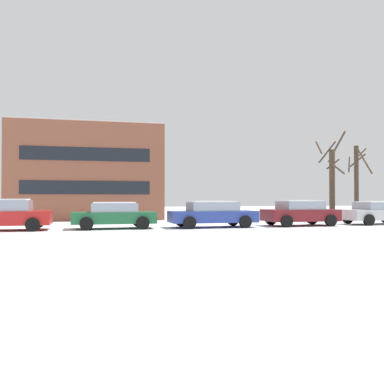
# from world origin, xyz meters

# --- Properties ---
(ground_plane) EXTENTS (120.00, 120.00, 0.00)m
(ground_plane) POSITION_xyz_m (0.00, 0.00, 0.00)
(ground_plane) COLOR white
(road_surface) EXTENTS (80.00, 9.65, 0.00)m
(road_surface) POSITION_xyz_m (0.00, 3.83, 0.00)
(road_surface) COLOR silver
(road_surface) RESTS_ON ground
(parked_car_red) EXTENTS (4.24, 2.23, 1.51)m
(parked_car_red) POSITION_xyz_m (-2.77, 9.66, 0.76)
(parked_car_red) COLOR red
(parked_car_red) RESTS_ON ground
(parked_car_green) EXTENTS (4.17, 2.07, 1.34)m
(parked_car_green) POSITION_xyz_m (2.33, 9.72, 0.69)
(parked_car_green) COLOR #1E6038
(parked_car_green) RESTS_ON ground
(parked_car_blue) EXTENTS (4.59, 2.16, 1.38)m
(parked_car_blue) POSITION_xyz_m (7.42, 9.52, 0.71)
(parked_car_blue) COLOR #283D93
(parked_car_blue) RESTS_ON ground
(parked_car_maroon) EXTENTS (4.11, 2.21, 1.41)m
(parked_car_maroon) POSITION_xyz_m (12.51, 9.64, 0.73)
(parked_car_maroon) COLOR maroon
(parked_car_maroon) RESTS_ON ground
(parked_car_silver) EXTENTS (4.21, 2.22, 1.35)m
(parked_car_silver) POSITION_xyz_m (17.61, 9.83, 0.70)
(parked_car_silver) COLOR silver
(parked_car_silver) RESTS_ON ground
(tree_far_left) EXTENTS (1.87, 1.73, 5.87)m
(tree_far_left) POSITION_xyz_m (16.31, 12.55, 2.64)
(tree_far_left) COLOR #423326
(tree_far_left) RESTS_ON ground
(tree_far_right) EXTENTS (1.58, 1.68, 5.10)m
(tree_far_right) POSITION_xyz_m (18.66, 13.31, 2.72)
(tree_far_right) COLOR #423326
(tree_far_right) RESTS_ON ground
(building_far_left) EXTENTS (10.55, 11.05, 6.83)m
(building_far_left) POSITION_xyz_m (0.75, 22.39, 3.41)
(building_far_left) COLOR brown
(building_far_left) RESTS_ON ground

